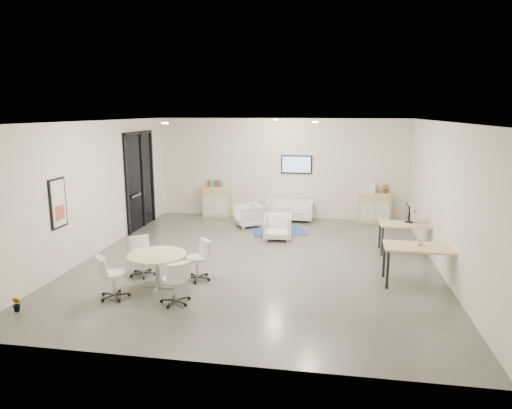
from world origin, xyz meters
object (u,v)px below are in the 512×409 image
object	(u,v)px
sideboard_right	(374,208)
round_table	(157,258)
desk_rear	(410,227)
sideboard_left	(217,202)
armchair_left	(248,214)
loveseat	(290,211)
armchair_right	(278,226)
desk_front	(423,250)

from	to	relation	value
sideboard_right	round_table	xyz separation A→B (m)	(-4.66, -6.26, 0.14)
desk_rear	round_table	world-z (taller)	desk_rear
sideboard_right	sideboard_left	bearing A→B (deg)	179.97
sideboard_left	armchair_left	bearing A→B (deg)	-41.73
loveseat	round_table	bearing A→B (deg)	-106.64
armchair_right	desk_rear	distance (m)	3.40
sideboard_right	loveseat	size ratio (longest dim) A/B	0.64
loveseat	desk_front	world-z (taller)	desk_front
sideboard_right	armchair_right	world-z (taller)	sideboard_right
armchair_right	loveseat	bearing A→B (deg)	82.32
armchair_left	armchair_right	bearing A→B (deg)	7.90
armchair_right	round_table	distance (m)	4.30
round_table	sideboard_right	bearing A→B (deg)	53.35
desk_rear	sideboard_left	bearing A→B (deg)	151.01
armchair_right	desk_front	world-z (taller)	desk_front
sideboard_left	armchair_right	xyz separation A→B (m)	(2.31, -2.41, -0.11)
armchair_right	round_table	bearing A→B (deg)	-121.02
sideboard_left	desk_rear	distance (m)	6.42
sideboard_left	sideboard_right	xyz separation A→B (m)	(5.06, -0.00, -0.02)
sideboard_left	loveseat	distance (m)	2.44
desk_front	sideboard_left	bearing A→B (deg)	138.76
armchair_right	desk_rear	world-z (taller)	armchair_right
sideboard_right	desk_front	size ratio (longest dim) A/B	0.61
loveseat	desk_rear	xyz separation A→B (m)	(3.19, -2.99, 0.37)
desk_rear	loveseat	bearing A→B (deg)	136.82
loveseat	armchair_right	distance (m)	2.30
sideboard_left	round_table	bearing A→B (deg)	-86.35
sideboard_left	desk_front	distance (m)	7.62
armchair_left	desk_rear	world-z (taller)	desk_rear
sideboard_left	desk_front	xyz separation A→B (m)	(5.55, -5.22, 0.22)
armchair_left	desk_rear	distance (m)	4.79
desk_front	round_table	distance (m)	5.26
armchair_left	round_table	distance (m)	5.21
armchair_right	round_table	xyz separation A→B (m)	(-1.91, -3.85, 0.23)
sideboard_left	loveseat	size ratio (longest dim) A/B	0.66
armchair_left	sideboard_right	bearing A→B (deg)	75.43
armchair_left	desk_front	size ratio (longest dim) A/B	0.47
loveseat	desk_front	distance (m)	5.99
loveseat	sideboard_left	bearing A→B (deg)	178.86
sideboard_right	armchair_right	xyz separation A→B (m)	(-2.75, -2.41, -0.09)
loveseat	armchair_left	xyz separation A→B (m)	(-1.16, -1.02, 0.07)
desk_rear	desk_front	distance (m)	2.11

